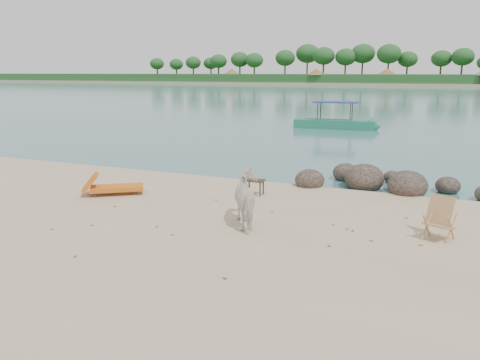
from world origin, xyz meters
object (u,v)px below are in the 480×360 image
object	(u,v)px
side_table	(255,188)
boat_near	(335,106)
deck_chair	(440,221)
boulders	(379,182)
lounge_chair	(117,186)
cow	(250,200)

from	to	relation	value
side_table	boat_near	world-z (taller)	boat_near
side_table	deck_chair	bearing A→B (deg)	-21.45
boulders	boat_near	world-z (taller)	boat_near
side_table	lounge_chair	size ratio (longest dim) A/B	0.30
cow	boat_near	size ratio (longest dim) A/B	0.26
lounge_chair	boat_near	bearing A→B (deg)	48.15
boat_near	boulders	bearing A→B (deg)	-76.88
boat_near	lounge_chair	bearing A→B (deg)	-100.37
lounge_chair	deck_chair	xyz separation A→B (m)	(9.28, -0.53, 0.18)
side_table	deck_chair	size ratio (longest dim) A/B	0.61
cow	side_table	bearing A→B (deg)	-105.03
side_table	boat_near	bearing A→B (deg)	94.70
boat_near	deck_chair	bearing A→B (deg)	-75.71
side_table	deck_chair	xyz separation A→B (m)	(5.29, -2.13, 0.25)
lounge_chair	deck_chair	size ratio (longest dim) A/B	2.06
boulders	cow	world-z (taller)	cow
side_table	lounge_chair	bearing A→B (deg)	-157.59
deck_chair	boat_near	distance (m)	22.24
lounge_chair	boulders	bearing A→B (deg)	-5.58
cow	lounge_chair	world-z (taller)	cow
cow	side_table	xyz separation A→B (m)	(-0.94, 2.81, -0.44)
boulders	cow	distance (m)	5.93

